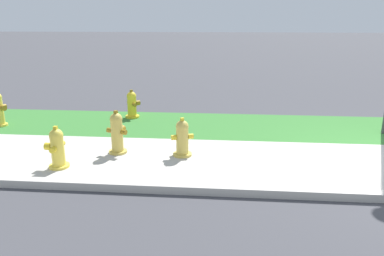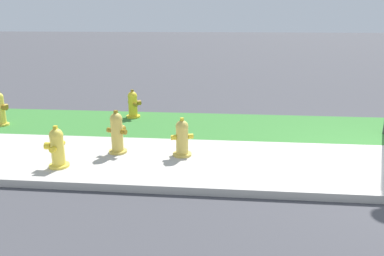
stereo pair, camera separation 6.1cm
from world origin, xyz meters
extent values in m
cube|color=#387A33|center=(0.00, 2.24, 0.00)|extent=(18.00, 2.19, 0.01)
cylinder|color=yellow|center=(-8.18, 1.77, 0.03)|extent=(0.27, 0.27, 0.05)
cylinder|color=olive|center=(-8.14, 1.90, 0.43)|extent=(0.11, 0.11, 0.09)
cylinder|color=olive|center=(-8.05, 1.73, 0.43)|extent=(0.13, 0.15, 0.12)
cylinder|color=yellow|center=(-5.81, -0.49, 0.03)|extent=(0.33, 0.33, 0.05)
cylinder|color=yellow|center=(-5.81, -0.49, 0.30)|extent=(0.21, 0.21, 0.50)
sphere|color=yellow|center=(-5.81, -0.49, 0.55)|extent=(0.22, 0.22, 0.22)
cube|color=yellow|center=(-5.81, -0.49, 0.68)|extent=(0.06, 0.06, 0.06)
cylinder|color=yellow|center=(-5.82, -0.64, 0.36)|extent=(0.09, 0.09, 0.09)
cylinder|color=yellow|center=(-5.81, -0.34, 0.36)|extent=(0.09, 0.09, 0.09)
cylinder|color=yellow|center=(-5.97, -0.48, 0.36)|extent=(0.11, 0.12, 0.12)
cylinder|color=gold|center=(-5.05, 0.27, 0.03)|extent=(0.33, 0.33, 0.05)
cylinder|color=gold|center=(-5.05, 0.27, 0.34)|extent=(0.21, 0.21, 0.59)
sphere|color=gold|center=(-5.05, 0.27, 0.64)|extent=(0.22, 0.22, 0.22)
cube|color=olive|center=(-5.05, 0.27, 0.77)|extent=(0.07, 0.07, 0.06)
cylinder|color=olive|center=(-5.19, 0.31, 0.42)|extent=(0.11, 0.11, 0.09)
cylinder|color=olive|center=(-4.90, 0.22, 0.42)|extent=(0.11, 0.11, 0.09)
cylinder|color=olive|center=(-5.00, 0.42, 0.42)|extent=(0.15, 0.13, 0.12)
cylinder|color=gold|center=(-3.86, 0.23, 0.03)|extent=(0.33, 0.33, 0.05)
cylinder|color=gold|center=(-3.86, 0.23, 0.30)|extent=(0.21, 0.21, 0.49)
sphere|color=gold|center=(-3.86, 0.23, 0.54)|extent=(0.23, 0.23, 0.23)
cube|color=yellow|center=(-3.86, 0.23, 0.67)|extent=(0.07, 0.07, 0.06)
cylinder|color=yellow|center=(-4.01, 0.18, 0.35)|extent=(0.11, 0.11, 0.09)
cylinder|color=yellow|center=(-3.72, 0.28, 0.35)|extent=(0.11, 0.11, 0.09)
cylinder|color=yellow|center=(-3.92, 0.38, 0.35)|extent=(0.15, 0.13, 0.12)
cylinder|color=yellow|center=(-5.40, 2.77, 0.03)|extent=(0.34, 0.34, 0.05)
cylinder|color=yellow|center=(-5.40, 2.77, 0.29)|extent=(0.22, 0.22, 0.48)
sphere|color=yellow|center=(-5.40, 2.77, 0.53)|extent=(0.23, 0.23, 0.23)
cube|color=olive|center=(-5.40, 2.77, 0.66)|extent=(0.08, 0.08, 0.06)
cylinder|color=olive|center=(-5.49, 2.89, 0.35)|extent=(0.13, 0.13, 0.09)
cylinder|color=olive|center=(-5.30, 2.65, 0.35)|extent=(0.13, 0.13, 0.09)
cylinder|color=olive|center=(-5.27, 2.87, 0.35)|extent=(0.15, 0.16, 0.12)
camera|label=1|loc=(-3.14, -5.98, 2.36)|focal=35.00mm
camera|label=2|loc=(-3.08, -5.97, 2.36)|focal=35.00mm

